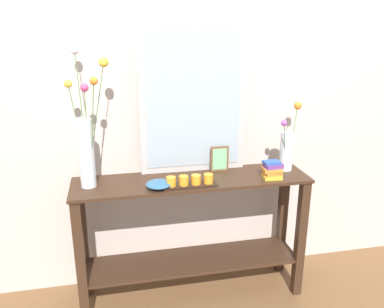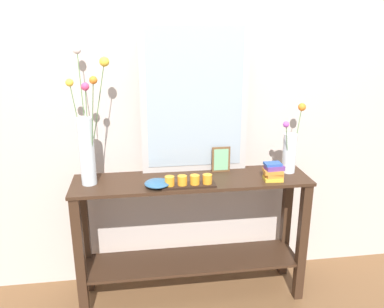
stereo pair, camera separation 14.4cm
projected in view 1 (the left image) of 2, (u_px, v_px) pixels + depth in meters
name	position (u px, v px, depth m)	size (l,w,h in m)	color
ground_plane	(192.00, 294.00, 2.67)	(7.00, 6.00, 0.02)	brown
wall_back	(182.00, 87.00, 2.53)	(6.40, 0.08, 2.70)	beige
console_table	(192.00, 225.00, 2.51)	(1.45, 0.36, 0.83)	#382316
mirror_leaning	(193.00, 99.00, 2.41)	(0.67, 0.03, 0.94)	#B7B2AD
tall_vase_left	(86.00, 142.00, 2.22)	(0.25, 0.26, 0.79)	silver
vase_right	(287.00, 148.00, 2.52)	(0.20, 0.18, 0.43)	silver
candle_tray	(190.00, 182.00, 2.29)	(0.32, 0.09, 0.07)	black
picture_frame_small	(219.00, 159.00, 2.52)	(0.12, 0.01, 0.16)	brown
decorative_bowl	(159.00, 184.00, 2.26)	(0.15, 0.15, 0.04)	#2D5B84
book_stack	(272.00, 170.00, 2.41)	(0.12, 0.10, 0.11)	gold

